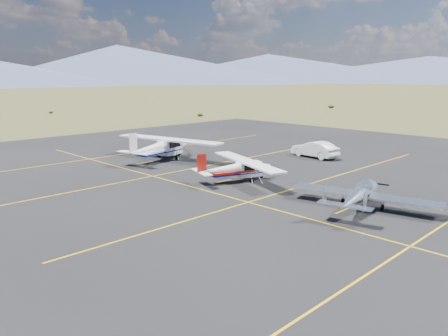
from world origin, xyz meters
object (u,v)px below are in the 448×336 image
sedan (315,149)px  aircraft_low_wing (361,194)px  aircraft_plain (161,147)px  aircraft_cessna (236,168)px

sedan → aircraft_low_wing: bearing=48.0°
aircraft_low_wing → sedan: (13.41, 12.41, -0.15)m
aircraft_plain → sedan: aircraft_plain is taller
aircraft_cessna → aircraft_plain: 11.66m
aircraft_cessna → sedan: size_ratio=1.88×
aircraft_cessna → sedan: (13.58, 1.61, -0.25)m
aircraft_cessna → aircraft_low_wing: bearing=-69.9°
aircraft_low_wing → aircraft_cessna: aircraft_cessna is taller
aircraft_plain → aircraft_low_wing: bearing=-105.1°
aircraft_low_wing → sedan: 18.27m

